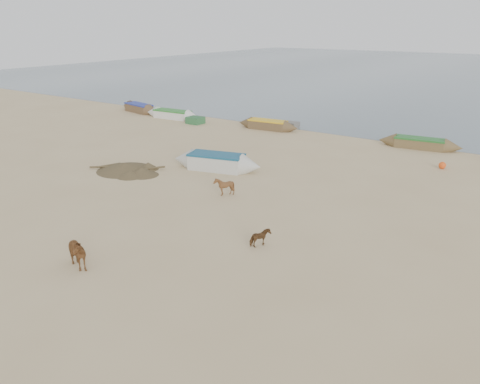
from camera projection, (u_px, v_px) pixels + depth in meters
The scene contains 8 objects.
ground at pixel (186, 241), 19.60m from camera, with size 140.00×140.00×0.00m, color tan.
cow_adult at pixel (74, 253), 17.25m from camera, with size 0.68×1.50×1.27m, color brown.
calf_front at pixel (224, 186), 24.64m from camera, with size 0.81×0.91×1.00m, color brown.
calf_right at pixel (261, 238), 18.99m from camera, with size 0.74×0.63×0.75m, color #51331A.
near_canoe at pixel (216, 162), 28.95m from camera, with size 5.75×1.43×1.01m, color beige, non-canonical shape.
debris_pile at pixel (125, 166), 28.93m from camera, with size 3.50×3.50×0.48m, color brown.
waterline_canoes at pixel (373, 140), 34.64m from camera, with size 54.48×4.17×0.87m.
beach_clutter at pixel (416, 149), 32.63m from camera, with size 47.25×5.77×0.64m.
Camera 1 is at (11.97, -13.25, 8.63)m, focal length 35.00 mm.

